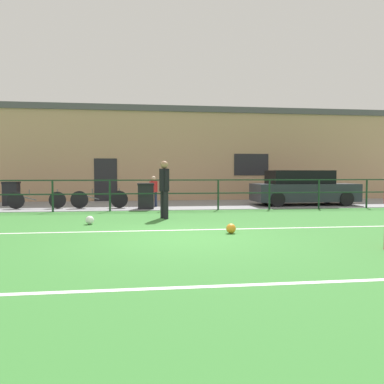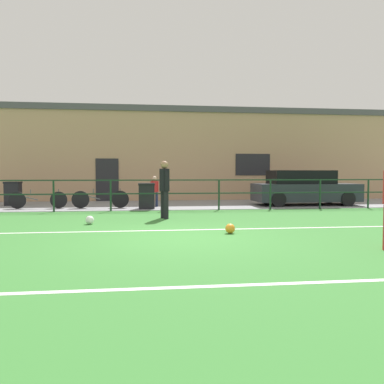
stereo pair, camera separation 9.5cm
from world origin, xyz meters
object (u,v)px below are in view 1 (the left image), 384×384
parked_car_red (303,188)px  trash_bin_1 (146,196)px  soccer_ball_match (90,220)px  bicycle_parked_0 (37,200)px  trash_bin_0 (11,193)px  player_goalkeeper (164,186)px  soccer_ball_spare (231,229)px  spectator_child (154,189)px  bicycle_parked_1 (99,199)px

parked_car_red → trash_bin_1: size_ratio=4.46×
soccer_ball_match → bicycle_parked_0: bearing=118.7°
parked_car_red → trash_bin_0: parked_car_red is taller
bicycle_parked_0 → trash_bin_0: 2.16m
player_goalkeeper → soccer_ball_spare: 3.49m
parked_car_red → bicycle_parked_0: size_ratio=2.01×
player_goalkeeper → trash_bin_1: size_ratio=1.79×
player_goalkeeper → trash_bin_1: player_goalkeeper is taller
parked_car_red → soccer_ball_spare: bearing=-124.1°
player_goalkeeper → spectator_child: 3.95m
spectator_child → trash_bin_0: 6.07m
bicycle_parked_0 → trash_bin_1: 4.20m
player_goalkeeper → soccer_ball_spare: bearing=6.2°
bicycle_parked_1 → trash_bin_1: 1.86m
parked_car_red → bicycle_parked_0: (-10.89, -0.39, -0.37)m
soccer_ball_spare → parked_car_red: (4.86, 7.16, 0.62)m
bicycle_parked_1 → spectator_child: bearing=9.8°
spectator_child → trash_bin_1: bearing=53.0°
spectator_child → parked_car_red: bearing=165.4°
spectator_child → bicycle_parked_0: bearing=-12.4°
spectator_child → bicycle_parked_0: spectator_child is taller
bicycle_parked_0 → soccer_ball_match: bearing=-61.3°
bicycle_parked_0 → trash_bin_1: trash_bin_1 is taller
player_goalkeeper → bicycle_parked_1: bearing=-164.2°
soccer_ball_spare → parked_car_red: parked_car_red is taller
soccer_ball_match → soccer_ball_spare: size_ratio=1.02×
spectator_child → parked_car_red: (6.41, 0.13, 0.00)m
spectator_child → bicycle_parked_1: spectator_child is taller
trash_bin_1 → bicycle_parked_1: bearing=165.3°
soccer_ball_match → trash_bin_1: (1.55, 4.18, 0.40)m
bicycle_parked_0 → player_goalkeeper: bearing=-38.1°
trash_bin_0 → soccer_ball_match: bearing=-57.5°
spectator_child → trash_bin_0: (-5.92, 1.34, -0.20)m
player_goalkeeper → parked_car_red: (6.20, 4.06, -0.27)m
soccer_ball_spare → spectator_child: size_ratio=0.18×
player_goalkeeper → soccer_ball_spare: player_goalkeeper is taller
trash_bin_0 → trash_bin_1: trash_bin_0 is taller
trash_bin_1 → parked_car_red: bearing=8.2°
trash_bin_0 → parked_car_red: bearing=-5.6°
soccer_ball_spare → parked_car_red: bearing=55.9°
trash_bin_0 → bicycle_parked_1: bearing=-24.2°
spectator_child → parked_car_red: size_ratio=0.28×
soccer_ball_match → bicycle_parked_0: (-2.61, 4.76, 0.24)m
trash_bin_1 → soccer_ball_match: bearing=-110.3°
soccer_ball_spare → trash_bin_0: (-7.47, 8.37, 0.42)m
trash_bin_1 → spectator_child: bearing=68.8°
soccer_ball_match → spectator_child: 5.39m
soccer_ball_match → trash_bin_0: (-4.04, 6.36, 0.41)m
soccer_ball_match → bicycle_parked_1: bearing=93.0°
soccer_ball_match → spectator_child: (1.88, 5.02, 0.61)m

